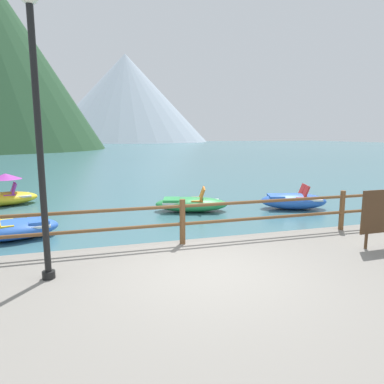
# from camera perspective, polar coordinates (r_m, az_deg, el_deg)

# --- Properties ---
(ground_plane) EXTENTS (200.00, 200.00, 0.00)m
(ground_plane) POSITION_cam_1_polar(r_m,az_deg,el_deg) (45.34, -14.14, 5.73)
(ground_plane) COLOR #3D6B75
(promenade_dock) EXTENTS (28.00, 8.00, 0.40)m
(promenade_dock) POSITION_cam_1_polar(r_m,az_deg,el_deg) (4.29, 12.82, -25.87)
(promenade_dock) COLOR gray
(promenade_dock) RESTS_ON ground
(dock_railing) EXTENTS (23.92, 0.12, 0.95)m
(dock_railing) POSITION_cam_1_polar(r_m,az_deg,el_deg) (7.21, -1.58, -4.14)
(dock_railing) COLOR brown
(dock_railing) RESTS_ON promenade_dock
(lamp_post) EXTENTS (0.28, 0.28, 4.35)m
(lamp_post) POSITION_cam_1_polar(r_m,az_deg,el_deg) (5.71, -24.17, 12.06)
(lamp_post) COLOR black
(lamp_post) RESTS_ON promenade_dock
(pedal_boat_0) EXTENTS (2.44, 1.69, 0.84)m
(pedal_boat_0) POSITION_cam_1_polar(r_m,az_deg,el_deg) (10.14, -27.37, -5.36)
(pedal_boat_0) COLOR blue
(pedal_boat_0) RESTS_ON ground
(pedal_boat_1) EXTENTS (2.60, 1.77, 1.22)m
(pedal_boat_1) POSITION_cam_1_polar(r_m,az_deg,el_deg) (15.07, -28.60, -0.43)
(pedal_boat_1) COLOR yellow
(pedal_boat_1) RESTS_ON ground
(pedal_boat_3) EXTENTS (2.75, 1.77, 0.84)m
(pedal_boat_3) POSITION_cam_1_polar(r_m,az_deg,el_deg) (12.19, -0.16, -1.95)
(pedal_boat_3) COLOR green
(pedal_boat_3) RESTS_ON ground
(pedal_boat_4) EXTENTS (2.58, 1.78, 0.89)m
(pedal_boat_4) POSITION_cam_1_polar(r_m,az_deg,el_deg) (13.11, 16.34, -1.37)
(pedal_boat_4) COLOR blue
(pedal_boat_4) RESTS_ON ground
(distant_peak) EXTENTS (63.79, 63.79, 33.72)m
(distant_peak) POSITION_cam_1_polar(r_m,az_deg,el_deg) (143.40, -10.79, 14.90)
(distant_peak) COLOR #9EADBC
(distant_peak) RESTS_ON ground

